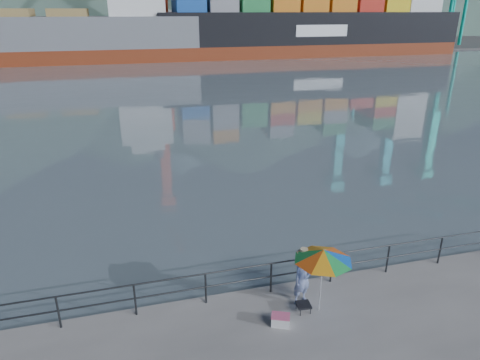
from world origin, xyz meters
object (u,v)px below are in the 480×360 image
at_px(fisherman, 302,278).
at_px(beach_umbrella, 323,255).
at_px(container_ship, 319,22).
at_px(bulk_carrier, 42,36).
at_px(cooler_bag, 280,321).

relative_size(fisherman, beach_umbrella, 0.83).
bearing_deg(fisherman, container_ship, 45.23).
bearing_deg(container_ship, beach_umbrella, -114.79).
xyz_separation_m(beach_umbrella, container_ship, (32.57, 70.52, 4.03)).
bearing_deg(bulk_carrier, container_ship, 0.40).
relative_size(beach_umbrella, container_ship, 0.03).
height_order(beach_umbrella, bulk_carrier, bulk_carrier).
relative_size(cooler_bag, container_ship, 0.01).
bearing_deg(container_ship, cooler_bag, -115.55).
bearing_deg(bulk_carrier, cooler_bag, -77.71).
height_order(fisherman, bulk_carrier, bulk_carrier).
distance_m(fisherman, bulk_carrier, 71.66).
bearing_deg(cooler_bag, fisherman, 63.59).
bearing_deg(beach_umbrella, bulk_carrier, 103.33).
distance_m(cooler_bag, container_ship, 78.71).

